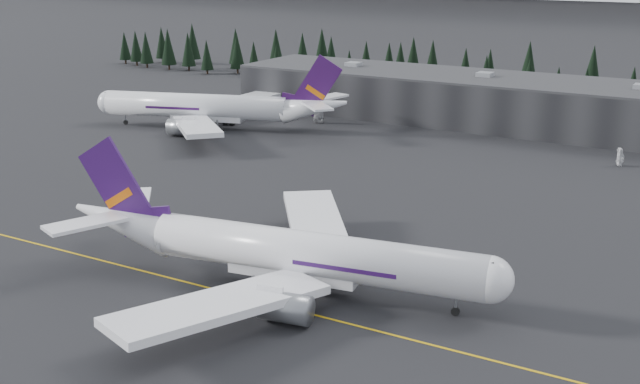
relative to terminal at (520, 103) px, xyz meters
The scene contains 8 objects.
ground 125.16m from the terminal, 90.00° to the right, with size 1400.00×1400.00×0.00m, color black.
taxiline 127.16m from the terminal, 90.00° to the right, with size 400.00×0.40×0.02m, color gold.
terminal is the anchor object (origin of this frame).
treeline 37.02m from the terminal, 90.00° to the left, with size 360.00×20.00×15.00m, color black.
jet_main 121.90m from the terminal, 88.65° to the right, with size 65.43×59.97×19.33m.
jet_parked 79.85m from the terminal, 147.55° to the right, with size 66.83×60.22×20.19m.
gse_vehicle_a 53.75m from the terminal, 154.25° to the right, with size 2.66×5.77×1.60m, color silver.
gse_vehicle_b 43.43m from the terminal, 43.02° to the right, with size 1.65×4.10×1.40m, color white.
Camera 1 is at (60.18, -82.93, 44.98)m, focal length 45.00 mm.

